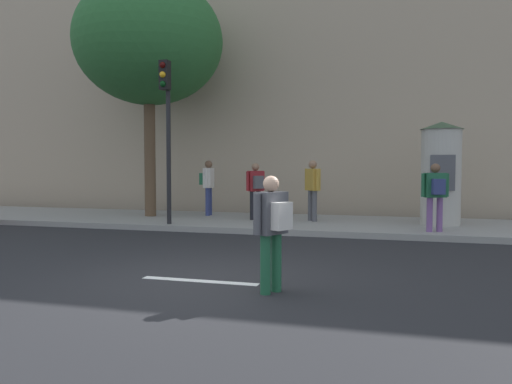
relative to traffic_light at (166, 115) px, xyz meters
The scene contains 12 objects.
ground_plane 6.77m from the traffic_light, 59.88° to the right, with size 80.00×80.00×0.00m, color #232326.
sidewalk_curb 4.58m from the traffic_light, 30.06° to the left, with size 36.00×4.00×0.15m, color gray.
lane_markings 6.77m from the traffic_light, 59.88° to the right, with size 25.80×0.16×0.01m.
building_backdrop 7.88m from the traffic_light, 65.79° to the left, with size 36.00×5.00×11.36m, color tan.
traffic_light is the anchor object (origin of this frame).
poster_column 7.32m from the traffic_light, 15.44° to the left, with size 1.11×1.11×2.69m.
street_tree 3.42m from the traffic_light, 127.97° to the left, with size 4.47×4.47×7.20m.
pedestrian_near_pole 7.35m from the traffic_light, 53.00° to the right, with size 0.50×0.55×1.57m.
pedestrian_in_red_top 4.41m from the traffic_light, 27.72° to the left, with size 0.48×0.53×1.70m.
pedestrian_tallest 6.95m from the traffic_light, ahead, with size 0.63×0.49×1.60m.
pedestrian_in_dark_shirt 3.23m from the traffic_light, 42.40° to the left, with size 0.51×0.51×1.62m.
pedestrian_with_bag 3.17m from the traffic_light, 86.75° to the left, with size 0.40×0.60×1.70m.
Camera 1 is at (2.80, -6.85, 1.70)m, focal length 35.46 mm.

